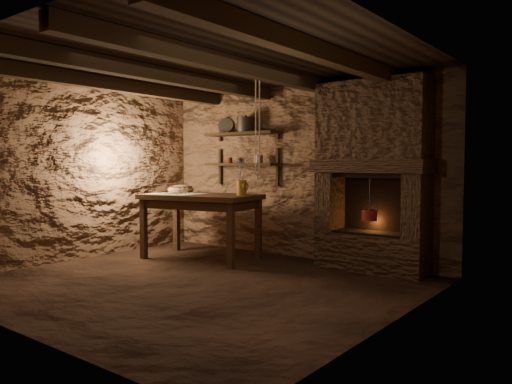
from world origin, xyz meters
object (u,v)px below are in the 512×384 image
Objects in this scene: work_table at (201,224)px; iron_stockpot at (246,125)px; red_pot at (369,214)px; wooden_bowl at (181,189)px; stoneware_jug at (242,180)px.

work_table is 1.60m from iron_stockpot.
iron_stockpot reaches higher than red_pot.
red_pot is (2.18, 0.66, 0.22)m from work_table.
red_pot is (2.70, 0.54, -0.24)m from wooden_bowl.
stoneware_jug is 1.12m from wooden_bowl.
red_pot reaches higher than wooden_bowl.
iron_stockpot is (-0.42, 0.60, 0.78)m from stoneware_jug.
wooden_bowl is at bearing 157.17° from work_table.
stoneware_jug is at bearing -163.22° from red_pot.
red_pot is at bearing -3.41° from iron_stockpot.
red_pot is at bearing -4.84° from stoneware_jug.
wooden_bowl is 0.70× the size of red_pot.
work_table is at bearing 175.55° from stoneware_jug.
stoneware_jug is 1.23× the size of wooden_bowl.
iron_stockpot reaches higher than wooden_bowl.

